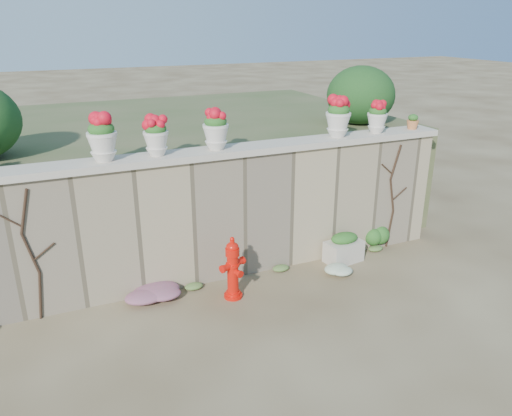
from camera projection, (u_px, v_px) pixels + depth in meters
name	position (u px, v px, depth m)	size (l,w,h in m)	color
ground	(263.00, 334.00, 6.63)	(80.00, 80.00, 0.00)	brown
stone_wall	(216.00, 218.00, 7.81)	(8.00, 0.40, 2.00)	#9A8866
wall_cap	(214.00, 153.00, 7.44)	(8.10, 0.52, 0.10)	#BDB3A0
raised_fill	(166.00, 166.00, 10.56)	(9.00, 6.00, 2.00)	#384C23
back_shrub_right	(361.00, 95.00, 9.56)	(1.30, 1.30, 1.10)	#143814
vine_left	(32.00, 254.00, 6.63)	(0.60, 0.04, 1.91)	black
vine_right	(392.00, 195.00, 8.83)	(0.60, 0.04, 1.91)	black
fire_hydrant	(233.00, 268.00, 7.33)	(0.42, 0.30, 0.98)	red
planter_box	(344.00, 248.00, 8.53)	(0.68, 0.45, 0.53)	#BDB3A0
green_shrub	(378.00, 236.00, 8.97)	(0.56, 0.50, 0.53)	#1E5119
magenta_clump	(155.00, 293.00, 7.37)	(0.97, 0.65, 0.26)	#B42489
white_flowers	(336.00, 271.00, 8.07)	(0.57, 0.46, 0.21)	white
urn_pot_1	(102.00, 138.00, 6.72)	(0.41, 0.41, 0.64)	beige
urn_pot_2	(156.00, 136.00, 7.01)	(0.36, 0.36, 0.56)	beige
urn_pot_3	(216.00, 129.00, 7.33)	(0.38, 0.38, 0.60)	beige
urn_pot_4	(338.00, 118.00, 8.11)	(0.41, 0.41, 0.64)	beige
urn_pot_5	(377.00, 117.00, 8.42)	(0.34, 0.34, 0.53)	beige
terracotta_pot	(413.00, 122.00, 8.76)	(0.21, 0.21, 0.25)	#C8713D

